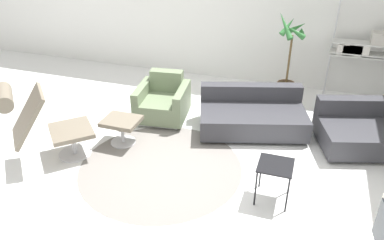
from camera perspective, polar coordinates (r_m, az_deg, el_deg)
ground_plane at (r=5.13m, az=-0.52°, el=-5.67°), size 12.00×12.00×0.00m
wall_back at (r=7.23m, az=7.30°, el=16.64°), size 12.00×0.09×2.80m
round_rug at (r=4.95m, az=-4.80°, el=-7.15°), size 2.13×2.13×0.01m
lounge_chair at (r=5.09m, az=-22.51°, el=0.35°), size 1.14×1.12×1.11m
ottoman at (r=5.38m, az=-10.67°, el=-0.75°), size 0.50×0.43×0.39m
armchair_red at (r=6.00m, az=-4.43°, el=2.67°), size 0.86×0.88×0.71m
couch_low at (r=5.74m, az=9.11°, el=0.64°), size 1.75×1.31×0.61m
couch_second at (r=5.78m, az=24.81°, el=-1.66°), size 1.46×1.22×0.61m
side_table at (r=4.30m, az=12.56°, el=-7.30°), size 0.39×0.39×0.48m
potted_plant at (r=6.70m, az=14.38°, el=7.58°), size 0.53×0.53×1.55m
shelf_unit at (r=6.95m, az=25.18°, el=10.07°), size 1.29×0.28×2.08m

